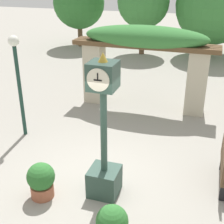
# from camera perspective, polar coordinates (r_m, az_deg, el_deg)

# --- Properties ---
(ground_plane) EXTENTS (60.00, 60.00, 0.00)m
(ground_plane) POSITION_cam_1_polar(r_m,az_deg,el_deg) (7.01, -2.89, -12.62)
(ground_plane) COLOR gray
(pedestal_clock) EXTENTS (0.60, 0.60, 2.96)m
(pedestal_clock) POSITION_cam_1_polar(r_m,az_deg,el_deg) (6.04, -1.49, -5.59)
(pedestal_clock) COLOR #2D473D
(pedestal_clock) RESTS_ON ground
(pergola) EXTENTS (4.63, 1.21, 2.69)m
(pergola) POSITION_cam_1_polar(r_m,az_deg,el_deg) (10.07, 5.96, 11.27)
(pergola) COLOR #BCB299
(pergola) RESTS_ON ground
(potted_plant_far_right) EXTENTS (0.56, 0.56, 0.77)m
(potted_plant_far_right) POSITION_cam_1_polar(r_m,az_deg,el_deg) (6.54, -12.82, -12.03)
(potted_plant_far_right) COLOR #9E563D
(potted_plant_far_right) RESTS_ON ground
(lamp_post) EXTENTS (0.28, 0.28, 2.76)m
(lamp_post) POSITION_cam_1_polar(r_m,az_deg,el_deg) (8.48, -16.94, 7.41)
(lamp_post) COLOR #19382D
(lamp_post) RESTS_ON ground
(tree_line) EXTENTS (14.42, 4.01, 4.61)m
(tree_line) POSITION_cam_1_polar(r_m,az_deg,el_deg) (17.50, 13.77, 18.65)
(tree_line) COLOR brown
(tree_line) RESTS_ON ground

